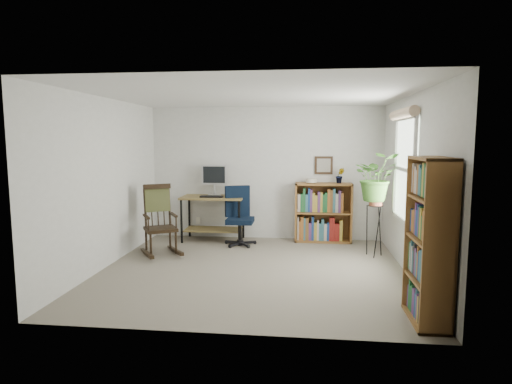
# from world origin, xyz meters

# --- Properties ---
(floor) EXTENTS (4.20, 4.00, 0.00)m
(floor) POSITION_xyz_m (0.00, 0.00, 0.00)
(floor) COLOR gray
(floor) RESTS_ON ground
(ceiling) EXTENTS (4.20, 4.00, 0.00)m
(ceiling) POSITION_xyz_m (0.00, 0.00, 2.40)
(ceiling) COLOR silver
(ceiling) RESTS_ON ground
(wall_back) EXTENTS (4.20, 0.00, 2.40)m
(wall_back) POSITION_xyz_m (0.00, 2.00, 1.20)
(wall_back) COLOR silver
(wall_back) RESTS_ON ground
(wall_front) EXTENTS (4.20, 0.00, 2.40)m
(wall_front) POSITION_xyz_m (0.00, -2.00, 1.20)
(wall_front) COLOR silver
(wall_front) RESTS_ON ground
(wall_left) EXTENTS (0.00, 4.00, 2.40)m
(wall_left) POSITION_xyz_m (-2.10, 0.00, 1.20)
(wall_left) COLOR silver
(wall_left) RESTS_ON ground
(wall_right) EXTENTS (0.00, 4.00, 2.40)m
(wall_right) POSITION_xyz_m (2.10, 0.00, 1.20)
(wall_right) COLOR silver
(wall_right) RESTS_ON ground
(window) EXTENTS (0.12, 1.20, 1.50)m
(window) POSITION_xyz_m (2.06, 0.30, 1.40)
(window) COLOR silver
(window) RESTS_ON wall_right
(desk) EXTENTS (1.11, 0.61, 0.80)m
(desk) POSITION_xyz_m (-0.92, 1.70, 0.40)
(desk) COLOR olive
(desk) RESTS_ON floor
(monitor) EXTENTS (0.46, 0.16, 0.56)m
(monitor) POSITION_xyz_m (-0.92, 1.84, 1.08)
(monitor) COLOR #B7B8BC
(monitor) RESTS_ON desk
(keyboard) EXTENTS (0.40, 0.15, 0.02)m
(keyboard) POSITION_xyz_m (-0.92, 1.58, 0.81)
(keyboard) COLOR black
(keyboard) RESTS_ON desk
(office_chair) EXTENTS (0.73, 0.73, 1.03)m
(office_chair) POSITION_xyz_m (-0.38, 1.39, 0.52)
(office_chair) COLOR black
(office_chair) RESTS_ON floor
(rocking_chair) EXTENTS (0.99, 1.13, 1.12)m
(rocking_chair) POSITION_xyz_m (-1.55, 0.66, 0.56)
(rocking_chair) COLOR black
(rocking_chair) RESTS_ON floor
(low_bookshelf) EXTENTS (1.00, 0.33, 1.05)m
(low_bookshelf) POSITION_xyz_m (1.04, 1.82, 0.53)
(low_bookshelf) COLOR brown
(low_bookshelf) RESTS_ON floor
(tall_bookshelf) EXTENTS (0.31, 0.72, 1.64)m
(tall_bookshelf) POSITION_xyz_m (1.92, -1.49, 0.82)
(tall_bookshelf) COLOR brown
(tall_bookshelf) RESTS_ON floor
(plant_stand) EXTENTS (0.30, 0.30, 0.94)m
(plant_stand) POSITION_xyz_m (1.80, 0.93, 0.47)
(plant_stand) COLOR black
(plant_stand) RESTS_ON floor
(spider_plant) EXTENTS (1.69, 1.88, 1.46)m
(spider_plant) POSITION_xyz_m (1.80, 0.93, 1.60)
(spider_plant) COLOR #3B6E26
(spider_plant) RESTS_ON plant_stand
(potted_plant_small) EXTENTS (0.13, 0.24, 0.11)m
(potted_plant_small) POSITION_xyz_m (1.32, 1.83, 1.11)
(potted_plant_small) COLOR #3B6E26
(potted_plant_small) RESTS_ON low_bookshelf
(framed_picture) EXTENTS (0.32, 0.04, 0.32)m
(framed_picture) POSITION_xyz_m (1.04, 1.97, 1.36)
(framed_picture) COLOR black
(framed_picture) RESTS_ON wall_back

